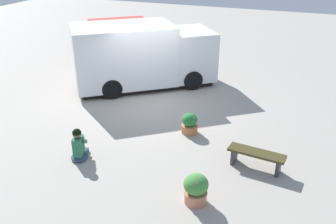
{
  "coord_description": "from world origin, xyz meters",
  "views": [
    {
      "loc": [
        10.79,
        4.88,
        5.27
      ],
      "look_at": [
        2.33,
        1.54,
        0.94
      ],
      "focal_mm": 39.37,
      "sensor_mm": 36.0,
      "label": 1
    }
  ],
  "objects_px": {
    "food_truck": "(142,57)",
    "planter_flowering_near": "(196,189)",
    "planter_flowering_far": "(190,124)",
    "person_customer": "(79,146)",
    "plaza_bench": "(256,156)"
  },
  "relations": [
    {
      "from": "planter_flowering_near",
      "to": "food_truck",
      "type": "bearing_deg",
      "value": -145.78
    },
    {
      "from": "person_customer",
      "to": "plaza_bench",
      "type": "bearing_deg",
      "value": 105.58
    },
    {
      "from": "food_truck",
      "to": "planter_flowering_far",
      "type": "xyz_separation_m",
      "value": [
        3.03,
        2.95,
        -0.86
      ]
    },
    {
      "from": "person_customer",
      "to": "planter_flowering_near",
      "type": "distance_m",
      "value": 3.43
    },
    {
      "from": "planter_flowering_far",
      "to": "plaza_bench",
      "type": "relative_size",
      "value": 0.43
    },
    {
      "from": "planter_flowering_near",
      "to": "planter_flowering_far",
      "type": "relative_size",
      "value": 1.14
    },
    {
      "from": "planter_flowering_near",
      "to": "plaza_bench",
      "type": "distance_m",
      "value": 2.08
    },
    {
      "from": "person_customer",
      "to": "planter_flowering_far",
      "type": "xyz_separation_m",
      "value": [
        -2.39,
        2.24,
        -0.06
      ]
    },
    {
      "from": "person_customer",
      "to": "planter_flowering_near",
      "type": "xyz_separation_m",
      "value": [
        0.6,
        3.38,
        0.01
      ]
    },
    {
      "from": "food_truck",
      "to": "planter_flowering_near",
      "type": "xyz_separation_m",
      "value": [
        6.01,
        4.09,
        -0.8
      ]
    },
    {
      "from": "person_customer",
      "to": "planter_flowering_far",
      "type": "relative_size",
      "value": 1.42
    },
    {
      "from": "person_customer",
      "to": "planter_flowering_near",
      "type": "bearing_deg",
      "value": 79.97
    },
    {
      "from": "person_customer",
      "to": "plaza_bench",
      "type": "relative_size",
      "value": 0.61
    },
    {
      "from": "planter_flowering_far",
      "to": "person_customer",
      "type": "bearing_deg",
      "value": -43.21
    },
    {
      "from": "planter_flowering_far",
      "to": "plaza_bench",
      "type": "bearing_deg",
      "value": 61.38
    }
  ]
}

